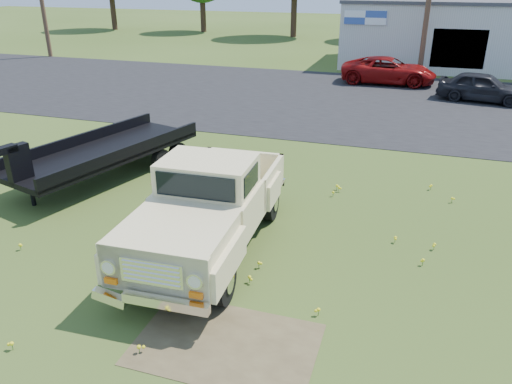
{
  "coord_description": "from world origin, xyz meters",
  "views": [
    {
      "loc": [
        4.0,
        -9.1,
        5.68
      ],
      "look_at": [
        0.73,
        1.0,
        0.99
      ],
      "focal_mm": 35.0,
      "sensor_mm": 36.0,
      "label": 1
    }
  ],
  "objects_px": {
    "vintage_pickup_truck": "(209,205)",
    "red_pickup": "(388,71)",
    "flatbed_trailer": "(103,148)",
    "dark_sedan": "(482,87)"
  },
  "relations": [
    {
      "from": "dark_sedan",
      "to": "flatbed_trailer",
      "type": "bearing_deg",
      "value": 150.44
    },
    {
      "from": "red_pickup",
      "to": "dark_sedan",
      "type": "relative_size",
      "value": 1.27
    },
    {
      "from": "red_pickup",
      "to": "dark_sedan",
      "type": "bearing_deg",
      "value": -123.02
    },
    {
      "from": "vintage_pickup_truck",
      "to": "red_pickup",
      "type": "xyz_separation_m",
      "value": [
        2.33,
        19.83,
        -0.36
      ]
    },
    {
      "from": "vintage_pickup_truck",
      "to": "red_pickup",
      "type": "distance_m",
      "value": 19.97
    },
    {
      "from": "vintage_pickup_truck",
      "to": "flatbed_trailer",
      "type": "xyz_separation_m",
      "value": [
        -4.71,
        3.06,
        -0.18
      ]
    },
    {
      "from": "flatbed_trailer",
      "to": "red_pickup",
      "type": "relative_size",
      "value": 1.29
    },
    {
      "from": "flatbed_trailer",
      "to": "vintage_pickup_truck",
      "type": "bearing_deg",
      "value": -17.7
    },
    {
      "from": "vintage_pickup_truck",
      "to": "flatbed_trailer",
      "type": "relative_size",
      "value": 0.9
    },
    {
      "from": "vintage_pickup_truck",
      "to": "flatbed_trailer",
      "type": "bearing_deg",
      "value": 144.53
    }
  ]
}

